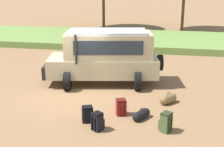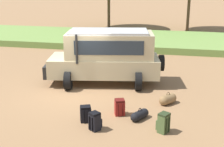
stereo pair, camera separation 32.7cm
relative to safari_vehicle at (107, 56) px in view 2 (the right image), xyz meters
name	(u,v)px [view 2 (the right image)]	position (x,y,z in m)	size (l,w,h in m)	color
ground_plane	(77,92)	(-0.97, -1.50, -1.29)	(320.00, 320.00, 0.00)	olive
grass_bank	(124,39)	(-0.97, 9.70, -1.07)	(120.00, 7.00, 0.44)	olive
safari_vehicle	(107,56)	(0.00, 0.00, 0.00)	(5.47, 3.30, 2.44)	tan
backpack_beside_front_wheel	(120,107)	(1.26, -3.36, -1.01)	(0.42, 0.47, 0.58)	maroon
backpack_cluster_center	(86,114)	(0.25, -4.13, -1.02)	(0.44, 0.45, 0.56)	black
backpack_near_rear_wheel	(95,121)	(0.72, -4.66, -1.00)	(0.43, 0.45, 0.60)	black
backpack_outermost	(163,123)	(2.85, -4.35, -0.98)	(0.45, 0.43, 0.65)	#42562D
duffel_bag_low_black_case	(140,115)	(2.01, -3.58, -1.14)	(0.57, 0.76, 0.41)	black
duffel_bag_soft_canvas	(168,99)	(2.88, -1.97, -1.11)	(0.65, 0.72, 0.48)	brown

